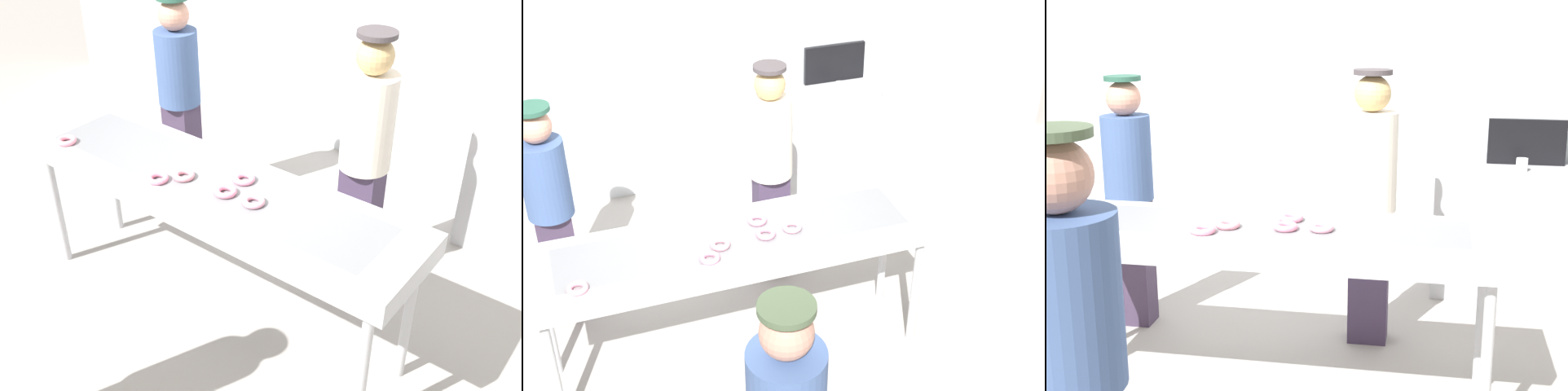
% 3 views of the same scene
% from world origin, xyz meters
% --- Properties ---
extents(ground_plane, '(16.00, 16.00, 0.00)m').
position_xyz_m(ground_plane, '(0.00, 0.00, 0.00)').
color(ground_plane, '#9E9993').
extents(back_wall, '(8.00, 0.12, 3.34)m').
position_xyz_m(back_wall, '(0.00, 2.35, 1.67)').
color(back_wall, silver).
rests_on(back_wall, ground).
extents(fryer_conveyor, '(2.54, 0.64, 0.98)m').
position_xyz_m(fryer_conveyor, '(0.00, 0.00, 0.90)').
color(fryer_conveyor, '#B7BABF').
rests_on(fryer_conveyor, ground).
extents(strawberry_donut_0, '(0.17, 0.17, 0.03)m').
position_xyz_m(strawberry_donut_0, '(0.18, -0.07, 1.00)').
color(strawberry_donut_0, pink).
rests_on(strawberry_donut_0, fryer_conveyor).
extents(strawberry_donut_1, '(0.17, 0.17, 0.03)m').
position_xyz_m(strawberry_donut_1, '(-0.96, -0.22, 1.00)').
color(strawberry_donut_1, pink).
rests_on(strawberry_donut_1, fryer_conveyor).
extents(strawberry_donut_2, '(0.17, 0.17, 0.03)m').
position_xyz_m(strawberry_donut_2, '(0.18, 0.09, 1.00)').
color(strawberry_donut_2, pink).
rests_on(strawberry_donut_2, fryer_conveyor).
extents(strawberry_donut_3, '(0.16, 0.16, 0.03)m').
position_xyz_m(strawberry_donut_3, '(0.36, -0.05, 1.00)').
color(strawberry_donut_3, pink).
rests_on(strawberry_donut_3, fryer_conveyor).
extents(strawberry_donut_4, '(0.17, 0.17, 0.03)m').
position_xyz_m(strawberry_donut_4, '(-0.20, -0.19, 1.00)').
color(strawberry_donut_4, pink).
rests_on(strawberry_donut_4, fryer_conveyor).
extents(strawberry_donut_5, '(0.17, 0.17, 0.03)m').
position_xyz_m(strawberry_donut_5, '(-0.11, -0.08, 1.00)').
color(strawberry_donut_5, pink).
rests_on(strawberry_donut_5, fryer_conveyor).
extents(worker_baker, '(0.31, 0.31, 1.70)m').
position_xyz_m(worker_baker, '(0.52, 0.84, 0.95)').
color(worker_baker, '#3B2E48').
rests_on(worker_baker, ground).
extents(worker_assistant, '(0.31, 0.31, 1.64)m').
position_xyz_m(worker_assistant, '(-1.03, 0.84, 0.91)').
color(worker_assistant, '#3C2E46').
rests_on(worker_assistant, ground).
extents(prep_counter, '(1.33, 0.64, 0.90)m').
position_xyz_m(prep_counter, '(1.57, 1.90, 0.45)').
color(prep_counter, '#B7BABF').
rests_on(prep_counter, ground).
extents(paper_cup_0, '(0.08, 0.08, 0.10)m').
position_xyz_m(paper_cup_0, '(1.95, 1.70, 0.95)').
color(paper_cup_0, white).
rests_on(paper_cup_0, prep_counter).
extents(paper_cup_1, '(0.08, 0.08, 0.10)m').
position_xyz_m(paper_cup_1, '(1.86, 1.67, 0.95)').
color(paper_cup_1, white).
rests_on(paper_cup_1, prep_counter).
extents(paper_cup_2, '(0.08, 0.08, 0.10)m').
position_xyz_m(paper_cup_2, '(1.51, 1.91, 0.95)').
color(paper_cup_2, white).
rests_on(paper_cup_2, prep_counter).
extents(menu_display, '(0.57, 0.04, 0.34)m').
position_xyz_m(menu_display, '(1.57, 2.16, 1.07)').
color(menu_display, black).
rests_on(menu_display, prep_counter).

